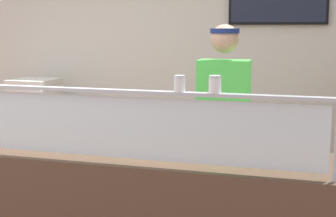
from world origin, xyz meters
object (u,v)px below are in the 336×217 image
at_px(parmesan_shaker, 180,85).
at_px(worker_figure, 224,126).
at_px(pizza_box_stack, 35,94).
at_px(pepper_flake_shaker, 215,85).
at_px(pizza_tray, 194,151).
at_px(pizza_server, 191,149).

distance_m(parmesan_shaker, worker_figure, 1.11).
relative_size(worker_figure, pizza_box_stack, 3.78).
distance_m(pepper_flake_shaker, worker_figure, 1.12).
height_order(parmesan_shaker, pizza_box_stack, parmesan_shaker).
distance_m(pizza_tray, parmesan_shaker, 0.58).
relative_size(pizza_tray, pizza_box_stack, 0.89).
xyz_separation_m(pizza_tray, pizza_box_stack, (-2.10, 1.59, 0.08)).
bearing_deg(pepper_flake_shaker, pizza_tray, 119.38).
xyz_separation_m(pizza_server, parmesan_shaker, (0.01, -0.33, 0.44)).
bearing_deg(pizza_tray, pizza_box_stack, 142.83).
xyz_separation_m(pepper_flake_shaker, pizza_box_stack, (-2.29, 1.94, -0.39)).
relative_size(pizza_tray, worker_figure, 0.24).
height_order(parmesan_shaker, pepper_flake_shaker, pepper_flake_shaker).
height_order(pizza_server, parmesan_shaker, parmesan_shaker).
height_order(worker_figure, pizza_box_stack, worker_figure).
xyz_separation_m(pizza_server, pizza_box_stack, (-2.08, 1.61, 0.06)).
bearing_deg(pizza_box_stack, pizza_tray, -37.17).
bearing_deg(pizza_box_stack, pizza_server, -37.71).
xyz_separation_m(parmesan_shaker, worker_figure, (0.07, 1.02, -0.42)).
distance_m(pizza_server, worker_figure, 0.70).
distance_m(parmesan_shaker, pepper_flake_shaker, 0.20).
distance_m(worker_figure, pizza_box_stack, 2.35).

